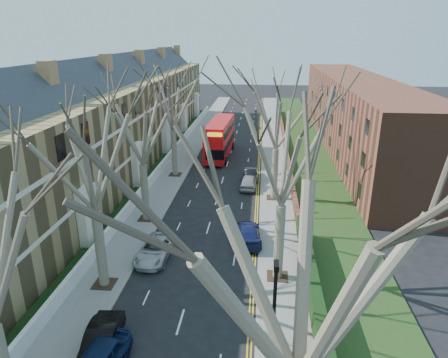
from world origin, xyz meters
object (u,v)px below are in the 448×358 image
(double_decker_bus, at_px, (220,139))
(car_right_near, at_px, (248,233))
(car_left_mid, at_px, (101,341))
(lamp_post, at_px, (272,348))

(double_decker_bus, bearing_deg, car_right_near, 104.38)
(car_right_near, bearing_deg, double_decker_bus, -84.22)
(car_left_mid, bearing_deg, double_decker_bus, 81.93)
(lamp_post, bearing_deg, double_decker_bus, 98.99)
(double_decker_bus, xyz_separation_m, car_left_mid, (-2.25, -36.31, -1.63))
(lamp_post, bearing_deg, car_left_mid, 156.32)
(lamp_post, relative_size, double_decker_bus, 0.71)
(car_left_mid, bearing_deg, lamp_post, -28.20)
(car_left_mid, distance_m, car_right_near, 14.55)
(double_decker_bus, xyz_separation_m, car_right_near, (4.82, -23.59, -1.64))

